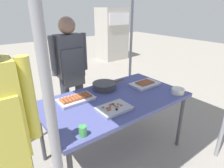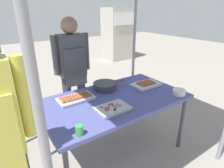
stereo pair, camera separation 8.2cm
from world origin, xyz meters
The scene contains 10 objects.
ground_plane centered at (0.00, 0.00, 0.00)m, with size 18.00×18.00×0.00m, color gray.
stall_table centered at (0.00, 0.00, 0.70)m, with size 1.60×0.90×0.75m.
tray_grilled_sausages centered at (0.53, 0.05, 0.77)m, with size 0.36×0.23×0.05m.
tray_meat_skewers centered at (-0.17, -0.21, 0.77)m, with size 0.33×0.23×0.04m.
tray_pork_links centered at (-0.38, 0.19, 0.77)m, with size 0.38×0.22×0.05m.
cooking_wok centered at (0.05, 0.27, 0.79)m, with size 0.45×0.29×0.08m.
condiment_bowl centered at (0.66, -0.35, 0.78)m, with size 0.15×0.15×0.06m, color silver.
drink_cup_near_edge centered at (-0.60, -0.37, 0.79)m, with size 0.06×0.06×0.09m, color #3F994C.
vendor_woman centered at (-0.13, 0.82, 0.93)m, with size 0.52×0.23×1.58m.
neighbor_stall_left centered at (2.79, 3.77, 0.84)m, with size 0.89×0.79×1.68m.
Camera 2 is at (-1.08, -1.53, 1.68)m, focal length 30.21 mm.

